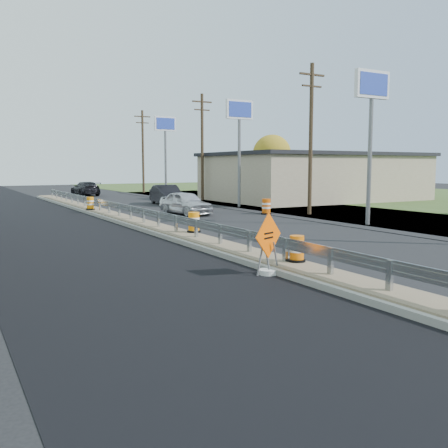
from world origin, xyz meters
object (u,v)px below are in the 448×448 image
barrel_shoulder_near (266,207)px  barrel_shoulder_mid (170,199)px  car_dark_far (85,189)px  caution_sign (268,259)px  barrel_median_mid (194,223)px  car_silver (185,203)px  car_dark_mid (167,195)px  barrel_median_far (90,204)px  barrel_median_near (297,249)px  barrel_shoulder_far (165,195)px

barrel_shoulder_near → barrel_shoulder_mid: barrel_shoulder_near is taller
barrel_shoulder_mid → car_dark_far: bearing=99.3°
caution_sign → barrel_median_mid: (1.45, 7.75, 0.20)m
barrel_median_mid → car_silver: (4.13, 9.68, 0.09)m
barrel_shoulder_near → car_dark_mid: car_dark_mid is taller
barrel_shoulder_mid → car_silver: car_silver is taller
car_silver → barrel_shoulder_mid: bearing=66.4°
barrel_median_mid → car_dark_mid: car_dark_mid is taller
car_dark_far → car_dark_mid: bearing=96.3°
barrel_median_mid → barrel_shoulder_near: size_ratio=0.87×
barrel_median_far → barrel_shoulder_mid: size_ratio=0.85×
barrel_shoulder_mid → barrel_median_mid: bearing=-110.1°
car_silver → barrel_median_far: bearing=135.8°
barrel_median_far → car_silver: bearing=-36.9°
barrel_median_mid → barrel_shoulder_mid: size_ratio=0.89×
barrel_median_mid → barrel_shoulder_mid: bearing=69.9°
barrel_median_mid → barrel_median_near: bearing=-92.0°
barrel_median_near → barrel_shoulder_far: bearing=74.1°
barrel_median_mid → barrel_median_far: (-0.96, 13.50, -0.02)m
barrel_shoulder_far → car_silver: (-4.52, -14.14, 0.33)m
barrel_shoulder_mid → barrel_shoulder_far: (2.20, 6.21, -0.07)m
barrel_shoulder_mid → barrel_median_near: bearing=-104.9°
barrel_median_far → barrel_shoulder_far: 14.10m
barrel_shoulder_far → car_dark_far: 11.13m
car_silver → barrel_median_near: bearing=-111.6°
barrel_median_near → car_dark_mid: 26.23m
barrel_median_near → barrel_shoulder_near: size_ratio=0.78×
barrel_median_near → barrel_median_mid: size_ratio=0.90×
barrel_median_far → barrel_shoulder_mid: 8.47m
caution_sign → barrel_median_near: bearing=-12.0°
car_dark_mid → car_dark_far: car_dark_mid is taller
caution_sign → barrel_shoulder_near: (10.10, 14.91, 0.03)m
car_dark_mid → barrel_shoulder_far: bearing=74.8°
barrel_shoulder_far → car_silver: size_ratio=0.19×
barrel_median_mid → car_dark_mid: size_ratio=0.18×
barrel_shoulder_mid → car_silver: bearing=-106.3°
barrel_median_near → car_dark_mid: car_dark_mid is taller
barrel_shoulder_mid → car_silver: size_ratio=0.23×
barrel_median_near → car_dark_far: 41.55m
barrel_median_near → barrel_shoulder_mid: bearing=75.1°
barrel_shoulder_near → car_silver: size_ratio=0.23×
car_dark_far → car_silver: bearing=88.1°
barrel_shoulder_mid → car_dark_mid: (-0.13, 0.27, 0.32)m
barrel_shoulder_near → car_dark_mid: (-2.33, 10.72, 0.31)m
barrel_shoulder_near → car_dark_far: car_dark_far is taller
barrel_shoulder_mid → barrel_shoulder_near: bearing=-78.1°
car_silver → car_dark_far: car_silver is taller
barrel_median_far → car_dark_far: 20.88m
caution_sign → barrel_median_far: (0.49, 21.25, 0.18)m
caution_sign → car_dark_far: (5.25, 41.58, 0.28)m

